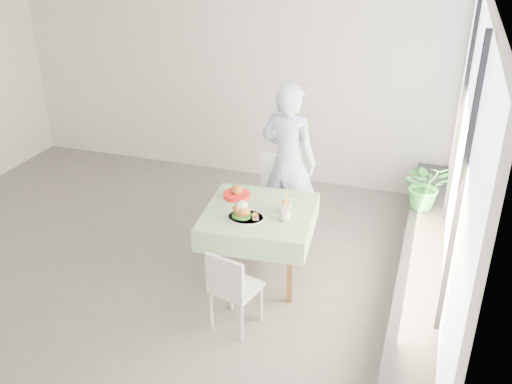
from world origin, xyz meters
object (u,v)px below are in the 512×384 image
(chair_far, at_px, (275,215))
(diner, at_px, (288,161))
(juice_cup_orange, at_px, (286,205))
(cafe_table, at_px, (259,236))
(main_dish, at_px, (244,213))
(chair_near, at_px, (236,303))
(potted_plant, at_px, (426,185))

(chair_far, bearing_deg, diner, 67.85)
(diner, relative_size, juice_cup_orange, 5.94)
(chair_far, height_order, juice_cup_orange, juice_cup_orange)
(cafe_table, bearing_deg, juice_cup_orange, 12.46)
(cafe_table, relative_size, chair_far, 1.16)
(chair_far, bearing_deg, cafe_table, -85.70)
(cafe_table, bearing_deg, main_dish, -115.41)
(cafe_table, height_order, chair_near, chair_near)
(chair_far, bearing_deg, main_dish, -92.29)
(chair_near, height_order, juice_cup_orange, juice_cup_orange)
(diner, distance_m, main_dish, 1.14)
(cafe_table, height_order, chair_far, chair_far)
(cafe_table, relative_size, potted_plant, 2.14)
(chair_far, relative_size, main_dish, 2.81)
(main_dish, height_order, potted_plant, potted_plant)
(chair_far, distance_m, diner, 0.63)
(chair_far, xyz_separation_m, diner, (0.08, 0.21, 0.59))
(chair_near, xyz_separation_m, main_dish, (-0.14, 0.63, 0.56))
(chair_near, bearing_deg, main_dish, 102.47)
(chair_far, height_order, potted_plant, potted_plant)
(diner, bearing_deg, main_dish, 94.08)
(potted_plant, bearing_deg, cafe_table, -145.01)
(potted_plant, bearing_deg, chair_near, -127.82)
(chair_far, xyz_separation_m, main_dish, (-0.04, -0.92, 0.50))
(juice_cup_orange, bearing_deg, chair_near, -103.24)
(chair_far, xyz_separation_m, chair_near, (0.10, -1.55, -0.06))
(diner, xyz_separation_m, potted_plant, (1.47, 0.11, -0.12))
(chair_near, distance_m, main_dish, 0.85)
(juice_cup_orange, bearing_deg, cafe_table, -167.54)
(diner, bearing_deg, chair_far, 78.07)
(cafe_table, relative_size, chair_near, 1.44)
(diner, height_order, juice_cup_orange, diner)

